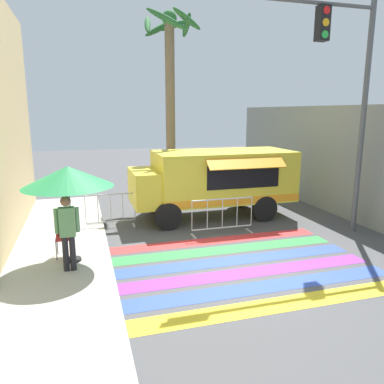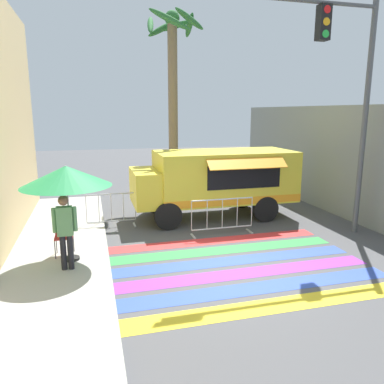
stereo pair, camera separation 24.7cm
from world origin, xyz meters
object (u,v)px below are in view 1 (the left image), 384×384
at_px(traffic_signal_pole, 341,75).
at_px(palm_tree, 170,77).
at_px(barricade_side, 111,211).
at_px(vendor_person, 67,229).
at_px(food_truck, 211,178).
at_px(barricade_front, 222,217).
at_px(folding_chair, 65,233).
at_px(patio_umbrella, 68,177).

xyz_separation_m(traffic_signal_pole, palm_tree, (-3.43, 6.31, 0.37)).
bearing_deg(barricade_side, vendor_person, -108.61).
height_order(food_truck, barricade_front, food_truck).
bearing_deg(barricade_front, palm_tree, 92.99).
bearing_deg(food_truck, folding_chair, -149.94).
xyz_separation_m(traffic_signal_pole, barricade_front, (-3.14, 0.86, -4.12)).
xyz_separation_m(barricade_front, barricade_side, (-3.19, 1.62, -0.01)).
height_order(folding_chair, barricade_side, barricade_side).
relative_size(folding_chair, barricade_side, 0.59).
relative_size(traffic_signal_pole, patio_umbrella, 3.00).
height_order(food_truck, folding_chair, food_truck).
distance_m(traffic_signal_pole, barricade_front, 5.25).
xyz_separation_m(traffic_signal_pole, vendor_person, (-7.50, -1.01, -3.53)).
bearing_deg(vendor_person, patio_umbrella, 95.69).
height_order(folding_chair, barricade_front, barricade_front).
bearing_deg(palm_tree, folding_chair, -123.51).
relative_size(barricade_side, palm_tree, 0.21).
height_order(folding_chair, palm_tree, palm_tree).
relative_size(traffic_signal_pole, palm_tree, 0.90).
height_order(barricade_front, palm_tree, palm_tree).
xyz_separation_m(food_truck, traffic_signal_pole, (2.83, -2.75, 3.28)).
height_order(food_truck, vendor_person, food_truck).
xyz_separation_m(barricade_side, palm_tree, (2.90, 3.83, 4.50)).
relative_size(folding_chair, vendor_person, 0.54).
xyz_separation_m(food_truck, barricade_side, (-3.50, -0.27, -0.85)).
height_order(vendor_person, barricade_side, vendor_person).
relative_size(food_truck, traffic_signal_pole, 0.82).
distance_m(food_truck, palm_tree, 5.13).
height_order(food_truck, barricade_side, food_truck).
bearing_deg(vendor_person, barricade_side, 83.54).
bearing_deg(folding_chair, barricade_front, 26.40).
bearing_deg(palm_tree, vendor_person, -119.11).
bearing_deg(food_truck, patio_umbrella, -145.11).
distance_m(traffic_signal_pole, vendor_person, 8.35).
xyz_separation_m(food_truck, patio_umbrella, (-4.61, -3.21, 0.81)).
distance_m(folding_chair, vendor_person, 1.08).
relative_size(folding_chair, palm_tree, 0.12).
xyz_separation_m(traffic_signal_pole, barricade_side, (-6.33, 2.48, -4.13)).
bearing_deg(barricade_front, patio_umbrella, -162.89).
relative_size(traffic_signal_pole, barricade_side, 4.36).
distance_m(traffic_signal_pole, barricade_side, 7.95).
bearing_deg(palm_tree, food_truck, -80.52).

